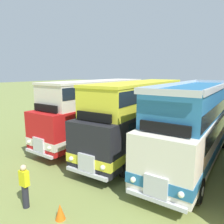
{
  "coord_description": "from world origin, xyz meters",
  "views": [
    {
      "loc": [
        2.35,
        -12.42,
        5.1
      ],
      "look_at": [
        -5.91,
        0.45,
        2.23
      ],
      "focal_mm": 34.29,
      "sensor_mm": 36.0,
      "label": 1
    }
  ],
  "objects_px": {
    "marshal_person": "(25,186)",
    "bus_third_in_row": "(195,122)",
    "bus_first_in_row": "(96,108)",
    "bus_second_in_row": "(139,113)",
    "cone_mid_row": "(60,212)"
  },
  "relations": [
    {
      "from": "bus_first_in_row",
      "to": "marshal_person",
      "type": "xyz_separation_m",
      "value": [
        2.65,
        -8.05,
        -1.58
      ]
    },
    {
      "from": "cone_mid_row",
      "to": "marshal_person",
      "type": "distance_m",
      "value": 1.73
    },
    {
      "from": "cone_mid_row",
      "to": "marshal_person",
      "type": "bearing_deg",
      "value": -172.15
    },
    {
      "from": "bus_second_in_row",
      "to": "marshal_person",
      "type": "bearing_deg",
      "value": -96.29
    },
    {
      "from": "bus_first_in_row",
      "to": "marshal_person",
      "type": "bearing_deg",
      "value": -71.81
    },
    {
      "from": "bus_first_in_row",
      "to": "bus_third_in_row",
      "type": "height_order",
      "value": "bus_third_in_row"
    },
    {
      "from": "bus_second_in_row",
      "to": "bus_third_in_row",
      "type": "xyz_separation_m",
      "value": [
        3.53,
        -0.08,
        -0.11
      ]
    },
    {
      "from": "bus_first_in_row",
      "to": "cone_mid_row",
      "type": "distance_m",
      "value": 9.17
    },
    {
      "from": "marshal_person",
      "to": "cone_mid_row",
      "type": "bearing_deg",
      "value": 7.85
    },
    {
      "from": "bus_first_in_row",
      "to": "bus_second_in_row",
      "type": "height_order",
      "value": "same"
    },
    {
      "from": "marshal_person",
      "to": "bus_third_in_row",
      "type": "bearing_deg",
      "value": 60.72
    },
    {
      "from": "bus_third_in_row",
      "to": "marshal_person",
      "type": "height_order",
      "value": "bus_third_in_row"
    },
    {
      "from": "bus_first_in_row",
      "to": "bus_third_in_row",
      "type": "xyz_separation_m",
      "value": [
        7.05,
        -0.2,
        -0.11
      ]
    },
    {
      "from": "bus_second_in_row",
      "to": "bus_third_in_row",
      "type": "distance_m",
      "value": 3.53
    },
    {
      "from": "bus_first_in_row",
      "to": "bus_second_in_row",
      "type": "relative_size",
      "value": 0.95
    }
  ]
}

